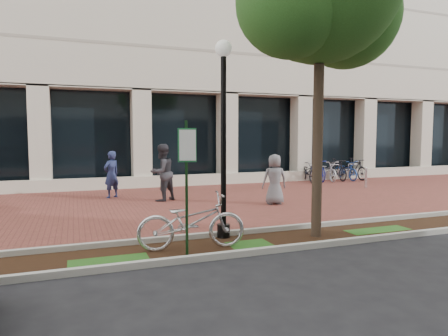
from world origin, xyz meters
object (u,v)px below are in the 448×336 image
object	(u,v)px
pedestrian_left	(111,174)
bollard	(366,177)
pedestrian_mid	(162,173)
parking_sign	(187,171)
locked_bicycle	(192,222)
pedestrian_right	(275,179)
bike_rack_cluster	(332,170)
lamppost	(223,128)

from	to	relation	value
pedestrian_left	bollard	size ratio (longest dim) A/B	1.87
pedestrian_left	pedestrian_mid	world-z (taller)	pedestrian_mid
parking_sign	locked_bicycle	distance (m)	1.11
locked_bicycle	pedestrian_mid	size ratio (longest dim) A/B	1.08
pedestrian_right	bike_rack_cluster	bearing A→B (deg)	-128.23
lamppost	locked_bicycle	bearing A→B (deg)	-145.03
pedestrian_left	locked_bicycle	bearing A→B (deg)	63.57
lamppost	bollard	bearing A→B (deg)	33.35
lamppost	pedestrian_right	distance (m)	4.84
bollard	bike_rack_cluster	size ratio (longest dim) A/B	0.25
pedestrian_left	pedestrian_mid	distance (m)	2.05
bike_rack_cluster	bollard	bearing A→B (deg)	-88.05
pedestrian_right	bike_rack_cluster	size ratio (longest dim) A/B	0.46
bike_rack_cluster	pedestrian_mid	bearing A→B (deg)	-152.23
lamppost	bike_rack_cluster	xyz separation A→B (m)	(8.96, 8.56, -1.87)
parking_sign	bike_rack_cluster	size ratio (longest dim) A/B	0.70
pedestrian_right	bollard	distance (m)	6.03
bollard	pedestrian_left	bearing A→B (deg)	174.38
pedestrian_mid	parking_sign	bearing A→B (deg)	50.87
parking_sign	bike_rack_cluster	distance (m)	13.90
parking_sign	pedestrian_left	bearing A→B (deg)	111.64
parking_sign	lamppost	size ratio (longest dim) A/B	0.59
parking_sign	pedestrian_right	world-z (taller)	parking_sign
pedestrian_right	bike_rack_cluster	world-z (taller)	pedestrian_right
bollard	bike_rack_cluster	distance (m)	2.91
bollard	bike_rack_cluster	world-z (taller)	bike_rack_cluster
locked_bicycle	pedestrian_right	distance (m)	5.66
lamppost	parking_sign	bearing A→B (deg)	-138.00
pedestrian_right	bollard	world-z (taller)	pedestrian_right
parking_sign	pedestrian_mid	distance (m)	6.43
lamppost	locked_bicycle	xyz separation A→B (m)	(-0.90, -0.63, -1.84)
parking_sign	pedestrian_mid	size ratio (longest dim) A/B	1.28
parking_sign	pedestrian_right	xyz separation A→B (m)	(4.14, 4.39, -0.77)
pedestrian_left	bike_rack_cluster	distance (m)	10.90
pedestrian_right	bollard	xyz separation A→B (m)	(5.58, 2.26, -0.36)
pedestrian_mid	locked_bicycle	bearing A→B (deg)	52.17
lamppost	bike_rack_cluster	size ratio (longest dim) A/B	1.19
lamppost	pedestrian_right	xyz separation A→B (m)	(3.05, 3.41, -1.58)
pedestrian_left	pedestrian_right	world-z (taller)	pedestrian_left
parking_sign	locked_bicycle	world-z (taller)	parking_sign
lamppost	pedestrian_right	world-z (taller)	lamppost
pedestrian_right	pedestrian_mid	bearing A→B (deg)	-20.19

